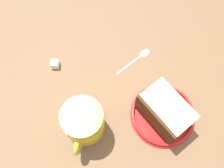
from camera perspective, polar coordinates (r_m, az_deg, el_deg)
The scene contains 6 objects.
ground_plane at distance 62.85cm, azimuth 2.86°, elevation -2.18°, with size 112.36×112.36×3.00cm, color brown.
small_plate at distance 59.95cm, azimuth 11.60°, elevation -6.84°, with size 15.31×15.31×1.50cm.
cake_slice at distance 56.47cm, azimuth 12.08°, elevation -6.00°, with size 13.20×10.42×6.89cm.
tea_mug at distance 54.08cm, azimuth -6.52°, elevation -8.73°, with size 8.93×11.21×9.87cm.
teaspoon at distance 65.58cm, azimuth 6.46°, elevation 6.36°, with size 4.12×11.08×0.80cm.
sugar_cube at distance 65.06cm, azimuth -12.95°, elevation 4.50°, with size 1.89×1.89×1.89cm, color white.
Camera 1 is at (-10.09, 19.84, 57.28)cm, focal length 39.89 mm.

